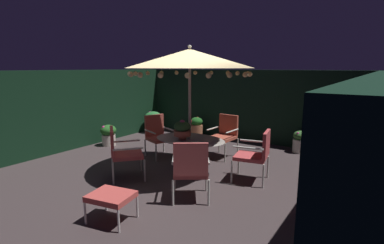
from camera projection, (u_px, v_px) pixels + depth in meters
name	position (u px, v px, depth m)	size (l,w,h in m)	color
ground_plane	(174.00, 173.00, 6.08)	(7.23, 7.29, 0.02)	#403436
hedge_backdrop_rear	(245.00, 105.00, 8.73)	(7.23, 0.30, 2.09)	black
hedge_backdrop_left	(71.00, 110.00, 7.78)	(0.30, 7.29, 2.09)	black
hedge_backdrop_right	(375.00, 151.00, 3.98)	(0.30, 7.29, 2.09)	black
patio_dining_table	(190.00, 145.00, 6.05)	(1.55, 1.07, 0.72)	beige
patio_umbrella	(190.00, 59.00, 5.73)	(2.52, 2.52, 2.59)	beige
centerpiece_planter	(182.00, 129.00, 5.88)	(0.35, 0.35, 0.41)	#AA674A
patio_chair_north	(256.00, 152.00, 5.53)	(0.72, 0.68, 1.00)	silver
patio_chair_northeast	(225.00, 133.00, 7.12)	(0.61, 0.66, 1.01)	beige
patio_chair_east	(158.00, 133.00, 7.16)	(0.74, 0.72, 1.01)	silver
patio_chair_southeast	(122.00, 150.00, 5.68)	(0.89, 0.88, 1.02)	beige
patio_chair_south	(191.00, 167.00, 4.70)	(0.81, 0.81, 1.02)	silver
ottoman_footrest	(111.00, 197.00, 4.12)	(0.67, 0.58, 0.41)	silver
potted_plant_front_corner	(196.00, 127.00, 9.15)	(0.39, 0.39, 0.63)	#AB6645
potted_plant_left_far	(357.00, 161.00, 5.77)	(0.41, 0.41, 0.64)	beige
potted_plant_right_far	(153.00, 121.00, 9.79)	(0.59, 0.59, 0.71)	beige
potted_plant_left_near	(323.00, 198.00, 4.23)	(0.40, 0.40, 0.60)	#AD6245
potted_plant_back_left	(300.00, 141.00, 7.48)	(0.36, 0.36, 0.57)	beige
potted_plant_right_near	(342.00, 147.00, 6.55)	(0.55, 0.55, 0.75)	#89704E
potted_plant_back_center	(109.00, 134.00, 8.16)	(0.44, 0.44, 0.58)	beige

